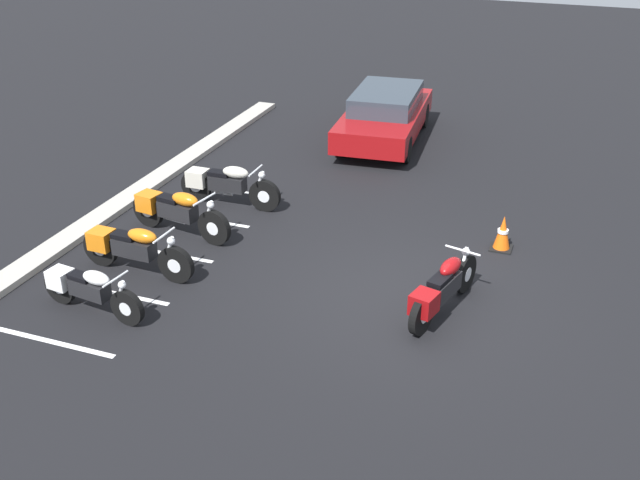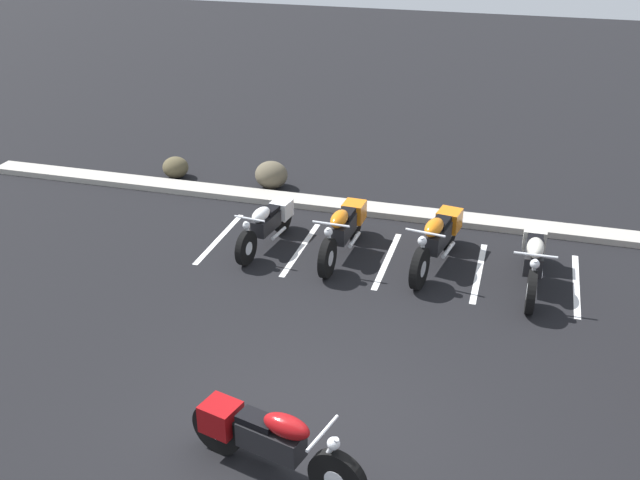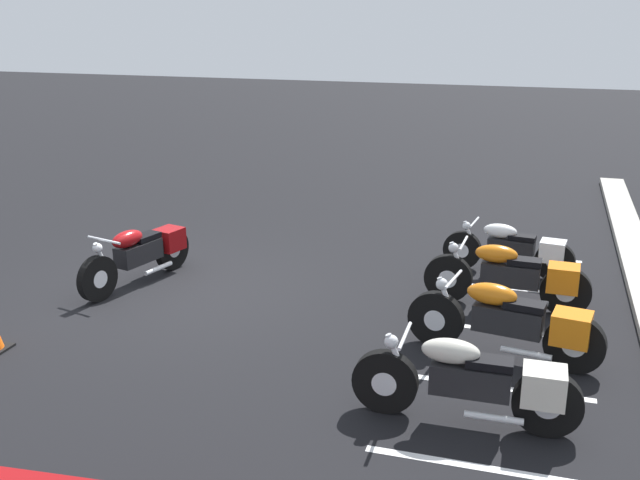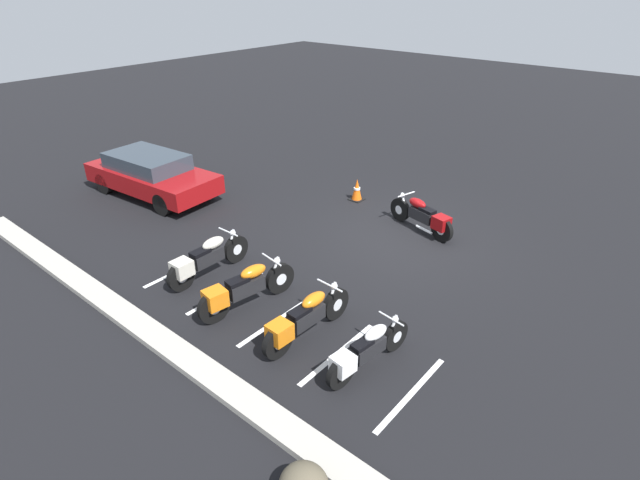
{
  "view_description": "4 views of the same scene",
  "coord_description": "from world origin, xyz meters",
  "px_view_note": "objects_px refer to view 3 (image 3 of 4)",
  "views": [
    {
      "loc": [
        -10.33,
        -2.44,
        6.43
      ],
      "look_at": [
        0.31,
        1.51,
        0.65
      ],
      "focal_mm": 42.0,
      "sensor_mm": 36.0,
      "label": 1
    },
    {
      "loc": [
        2.02,
        -6.53,
        5.87
      ],
      "look_at": [
        -0.69,
        2.85,
        1.07
      ],
      "focal_mm": 42.0,
      "sensor_mm": 36.0,
      "label": 2
    },
    {
      "loc": [
        8.97,
        4.77,
        3.94
      ],
      "look_at": [
        -0.79,
        1.85,
        0.72
      ],
      "focal_mm": 42.0,
      "sensor_mm": 36.0,
      "label": 3
    },
    {
      "loc": [
        -5.74,
        10.05,
        6.07
      ],
      "look_at": [
        0.46,
        2.66,
        0.89
      ],
      "focal_mm": 28.0,
      "sensor_mm": 36.0,
      "label": 4
    }
  ],
  "objects_px": {
    "parked_bike_1": "(515,276)",
    "parked_bike_2": "(514,322)",
    "motorcycle_maroon_featured": "(142,253)",
    "parked_bike_0": "(515,249)",
    "parked_bike_3": "(477,382)"
  },
  "relations": [
    {
      "from": "parked_bike_1",
      "to": "parked_bike_2",
      "type": "distance_m",
      "value": 1.59
    },
    {
      "from": "parked_bike_0",
      "to": "parked_bike_1",
      "type": "bearing_deg",
      "value": 99.81
    },
    {
      "from": "parked_bike_3",
      "to": "parked_bike_2",
      "type": "bearing_deg",
      "value": -100.41
    },
    {
      "from": "parked_bike_1",
      "to": "parked_bike_2",
      "type": "height_order",
      "value": "parked_bike_2"
    },
    {
      "from": "parked_bike_1",
      "to": "parked_bike_0",
      "type": "bearing_deg",
      "value": -84.74
    },
    {
      "from": "parked_bike_1",
      "to": "motorcycle_maroon_featured",
      "type": "bearing_deg",
      "value": 8.18
    },
    {
      "from": "motorcycle_maroon_featured",
      "to": "parked_bike_3",
      "type": "distance_m",
      "value": 5.72
    },
    {
      "from": "motorcycle_maroon_featured",
      "to": "parked_bike_0",
      "type": "distance_m",
      "value": 5.57
    },
    {
      "from": "parked_bike_1",
      "to": "parked_bike_2",
      "type": "bearing_deg",
      "value": 94.75
    },
    {
      "from": "motorcycle_maroon_featured",
      "to": "parked_bike_1",
      "type": "xyz_separation_m",
      "value": [
        -0.51,
        5.31,
        0.01
      ]
    },
    {
      "from": "parked_bike_1",
      "to": "parked_bike_3",
      "type": "relative_size",
      "value": 0.99
    },
    {
      "from": "parked_bike_0",
      "to": "parked_bike_2",
      "type": "xyz_separation_m",
      "value": [
        2.93,
        0.12,
        0.06
      ]
    },
    {
      "from": "motorcycle_maroon_featured",
      "to": "parked_bike_3",
      "type": "bearing_deg",
      "value": 77.25
    },
    {
      "from": "parked_bike_0",
      "to": "parked_bike_3",
      "type": "relative_size",
      "value": 0.89
    },
    {
      "from": "motorcycle_maroon_featured",
      "to": "parked_bike_3",
      "type": "height_order",
      "value": "parked_bike_3"
    }
  ]
}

